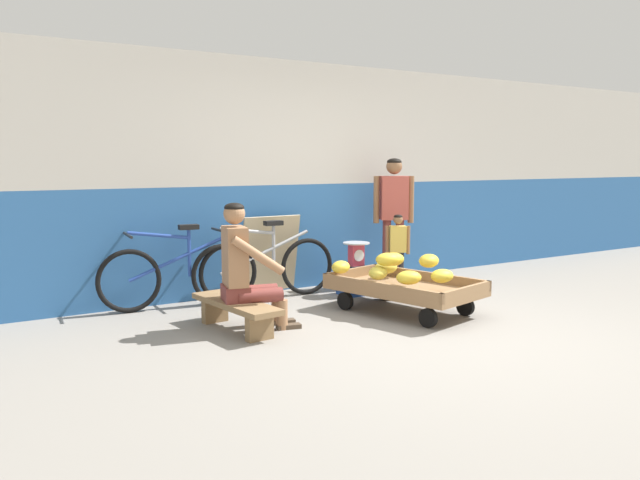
% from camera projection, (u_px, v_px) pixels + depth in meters
% --- Properties ---
extents(ground_plane, '(80.00, 80.00, 0.00)m').
position_uv_depth(ground_plane, '(436.00, 337.00, 5.49)').
color(ground_plane, gray).
extents(back_wall, '(16.00, 0.30, 2.63)m').
position_uv_depth(back_wall, '(287.00, 176.00, 7.52)').
color(back_wall, '#2D609E').
rests_on(back_wall, ground).
extents(banana_cart, '(1.16, 1.60, 0.36)m').
position_uv_depth(banana_cart, '(404.00, 289.00, 6.33)').
color(banana_cart, '#8E6B47').
rests_on(banana_cart, ground).
extents(banana_pile, '(0.90, 1.16, 0.26)m').
position_uv_depth(banana_pile, '(394.00, 267.00, 6.27)').
color(banana_pile, gold).
rests_on(banana_pile, banana_cart).
extents(low_bench, '(0.41, 1.13, 0.27)m').
position_uv_depth(low_bench, '(236.00, 309.00, 5.66)').
color(low_bench, olive).
rests_on(low_bench, ground).
extents(vendor_seated, '(0.72, 0.57, 1.14)m').
position_uv_depth(vendor_seated, '(245.00, 267.00, 5.65)').
color(vendor_seated, '#9E704C').
rests_on(vendor_seated, ground).
extents(plastic_crate, '(0.36, 0.28, 0.30)m').
position_uv_depth(plastic_crate, '(356.00, 281.00, 7.21)').
color(plastic_crate, '#234CA8').
rests_on(plastic_crate, ground).
extents(weighing_scale, '(0.30, 0.30, 0.29)m').
position_uv_depth(weighing_scale, '(356.00, 255.00, 7.17)').
color(weighing_scale, '#28282D').
rests_on(weighing_scale, plastic_crate).
extents(bicycle_near_left, '(1.66, 0.48, 0.86)m').
position_uv_depth(bicycle_near_left, '(180.00, 274.00, 6.53)').
color(bicycle_near_left, black).
rests_on(bicycle_near_left, ground).
extents(bicycle_far_left, '(1.66, 0.48, 0.86)m').
position_uv_depth(bicycle_far_left, '(265.00, 267.00, 6.93)').
color(bicycle_far_left, black).
rests_on(bicycle_far_left, ground).
extents(sign_board, '(0.70, 0.19, 0.89)m').
position_uv_depth(sign_board, '(270.00, 255.00, 7.25)').
color(sign_board, '#C6B289').
rests_on(sign_board, ground).
extents(customer_adult, '(0.45, 0.32, 1.53)m').
position_uv_depth(customer_adult, '(394.00, 207.00, 7.65)').
color(customer_adult, brown).
rests_on(customer_adult, ground).
extents(customer_child, '(0.25, 0.19, 0.89)m').
position_uv_depth(customer_child, '(398.00, 244.00, 7.29)').
color(customer_child, '#232328').
rests_on(customer_child, ground).
extents(shopping_bag, '(0.18, 0.12, 0.24)m').
position_uv_depth(shopping_bag, '(397.00, 288.00, 6.97)').
color(shopping_bag, silver).
rests_on(shopping_bag, ground).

